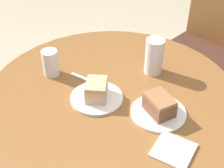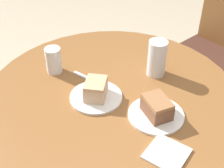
% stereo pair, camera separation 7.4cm
% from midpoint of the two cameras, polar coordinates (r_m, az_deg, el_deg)
% --- Properties ---
extents(table, '(1.03, 1.03, 0.73)m').
position_cam_midpoint_polar(table, '(1.38, -1.54, -7.22)').
color(table, brown).
rests_on(table, ground_plane).
extents(chair, '(0.45, 0.47, 1.00)m').
position_cam_midpoint_polar(chair, '(2.07, 15.34, 7.06)').
color(chair, brown).
rests_on(chair, ground_plane).
extents(plate_near, '(0.21, 0.21, 0.01)m').
position_cam_midpoint_polar(plate_near, '(1.23, -4.52, -2.54)').
color(plate_near, white).
rests_on(plate_near, table).
extents(plate_far, '(0.21, 0.21, 0.01)m').
position_cam_midpoint_polar(plate_far, '(1.17, 6.69, -5.27)').
color(plate_far, white).
rests_on(plate_far, table).
extents(cake_slice_near, '(0.13, 0.13, 0.07)m').
position_cam_midpoint_polar(cake_slice_near, '(1.20, -4.61, -1.08)').
color(cake_slice_near, beige).
rests_on(cake_slice_near, plate_near).
extents(cake_slice_far, '(0.13, 0.11, 0.07)m').
position_cam_midpoint_polar(cake_slice_far, '(1.14, 6.83, -3.81)').
color(cake_slice_far, brown).
rests_on(cake_slice_far, plate_far).
extents(glass_lemonade, '(0.07, 0.07, 0.12)m').
position_cam_midpoint_polar(glass_lemonade, '(1.37, -12.66, 3.52)').
color(glass_lemonade, silver).
rests_on(glass_lemonade, table).
extents(glass_water, '(0.08, 0.08, 0.16)m').
position_cam_midpoint_polar(glass_water, '(1.34, 6.13, 4.65)').
color(glass_water, silver).
rests_on(glass_water, table).
extents(napkin_stack, '(0.15, 0.15, 0.01)m').
position_cam_midpoint_polar(napkin_stack, '(1.05, 9.16, -11.91)').
color(napkin_stack, white).
rests_on(napkin_stack, table).
extents(fork, '(0.17, 0.05, 0.00)m').
position_cam_midpoint_polar(fork, '(1.33, -6.22, 0.73)').
color(fork, silver).
rests_on(fork, table).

